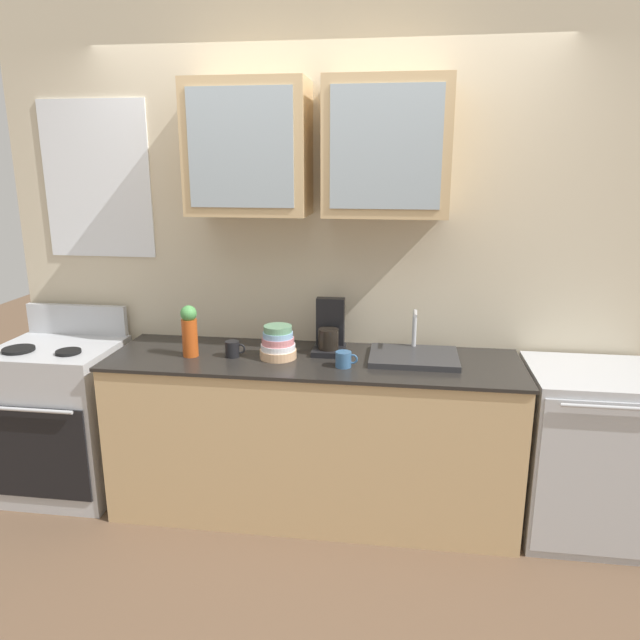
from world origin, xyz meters
TOP-DOWN VIEW (x-y plane):
  - ground_plane at (0.00, 0.00)m, footprint 10.00×10.00m
  - back_wall_unit at (-0.01, 0.32)m, footprint 3.59×0.43m
  - counter at (0.00, 0.00)m, footprint 2.18×0.63m
  - stove_range at (-1.47, -0.00)m, footprint 0.65×0.60m
  - sink_faucet at (0.53, 0.06)m, footprint 0.46×0.35m
  - bowl_stack at (-0.18, -0.02)m, footprint 0.19×0.19m
  - vase at (-0.65, -0.05)m, footprint 0.09×0.09m
  - cup_near_sink at (0.18, -0.11)m, footprint 0.11×0.08m
  - cup_near_bowls at (-0.43, -0.03)m, footprint 0.11×0.08m
  - dishwasher at (1.42, -0.00)m, footprint 0.62×0.62m
  - coffee_maker at (0.07, 0.13)m, footprint 0.17×0.20m

SIDE VIEW (x-z plane):
  - ground_plane at x=0.00m, z-range 0.00..0.00m
  - dishwasher at x=1.42m, z-range 0.00..0.89m
  - counter at x=0.00m, z-range 0.00..0.89m
  - stove_range at x=-1.47m, z-range -0.08..0.98m
  - sink_faucet at x=0.53m, z-range 0.79..1.03m
  - cup_near_sink at x=0.18m, z-range 0.89..0.97m
  - cup_near_bowls at x=-0.43m, z-range 0.89..0.97m
  - bowl_stack at x=-0.18m, z-range 0.88..1.05m
  - coffee_maker at x=0.07m, z-range 0.85..1.14m
  - vase at x=-0.65m, z-range 0.89..1.17m
  - back_wall_unit at x=-0.01m, z-range 0.12..2.90m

